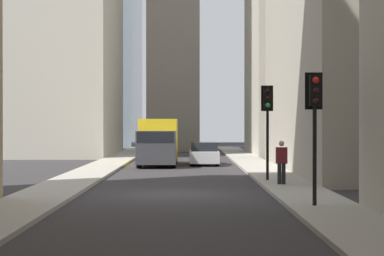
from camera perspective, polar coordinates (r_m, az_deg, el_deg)
The scene contains 8 objects.
ground_plane at distance 23.87m, azimuth -1.44°, elevation -5.75°, with size 135.00×135.00×0.00m, color #302D30.
sidewalk_right at distance 24.38m, azimuth -12.12°, elevation -5.47°, with size 90.00×2.20×0.14m, color #A8A399.
sidewalk_left at distance 24.19m, azimuth 9.33°, elevation -5.51°, with size 90.00×2.20×0.14m, color #A8A399.
delivery_truck at distance 40.10m, azimuth -2.94°, elevation -1.19°, with size 6.46×2.25×2.84m.
sedan_silver at distance 40.87m, azimuth 1.04°, elevation -2.28°, with size 4.30×1.78×1.42m.
traffic_light_foreground at distance 19.70m, azimuth 10.58°, elevation 1.76°, with size 0.43×0.52×3.93m.
traffic_light_midblock at distance 28.34m, azimuth 6.55°, elevation 1.53°, with size 0.43×0.52×4.06m.
pedestrian at distance 26.47m, azimuth 7.75°, elevation -2.81°, with size 0.26×0.44×1.73m.
Camera 1 is at (-23.73, -0.50, 2.53)m, focal length 61.62 mm.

